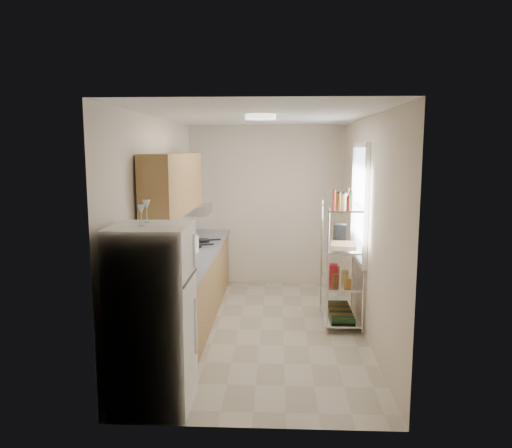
{
  "coord_description": "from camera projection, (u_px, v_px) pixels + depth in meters",
  "views": [
    {
      "loc": [
        0.2,
        -5.92,
        2.23
      ],
      "look_at": [
        -0.08,
        0.25,
        1.29
      ],
      "focal_mm": 35.0,
      "sensor_mm": 36.0,
      "label": 1
    }
  ],
  "objects": [
    {
      "name": "espresso_machine",
      "position": [
        340.0,
        232.0,
        6.59
      ],
      "size": [
        0.14,
        0.21,
        0.25
      ],
      "primitive_type": "cube",
      "rotation": [
        0.0,
        0.0,
        -0.01
      ],
      "color": "black",
      "rests_on": "bakers_rack"
    },
    {
      "name": "window",
      "position": [
        360.0,
        203.0,
        6.24
      ],
      "size": [
        0.06,
        1.0,
        1.46
      ],
      "primitive_type": "cube",
      "color": "white",
      "rests_on": "room"
    },
    {
      "name": "rice_cooker",
      "position": [
        188.0,
        244.0,
        6.44
      ],
      "size": [
        0.27,
        0.27,
        0.22
      ],
      "primitive_type": "cylinder",
      "color": "white",
      "rests_on": "counter_run"
    },
    {
      "name": "room",
      "position": [
        261.0,
        226.0,
        5.99
      ],
      "size": [
        2.52,
        4.42,
        2.62
      ],
      "color": "#BBAF97",
      "rests_on": "ground"
    },
    {
      "name": "range_hood",
      "position": [
        192.0,
        209.0,
        6.91
      ],
      "size": [
        0.5,
        0.6,
        0.12
      ],
      "primitive_type": "cube",
      "color": "#B7BABC",
      "rests_on": "room"
    },
    {
      "name": "upper_cabinets",
      "position": [
        175.0,
        183.0,
        6.06
      ],
      "size": [
        0.33,
        2.2,
        0.72
      ],
      "primitive_type": "cube",
      "color": "#B1874B",
      "rests_on": "room"
    },
    {
      "name": "wine_glass_b",
      "position": [
        141.0,
        216.0,
        4.09
      ],
      "size": [
        0.06,
        0.06,
        0.18
      ],
      "primitive_type": null,
      "color": "silver",
      "rests_on": "refrigerator"
    },
    {
      "name": "refrigerator",
      "position": [
        153.0,
        317.0,
        4.28
      ],
      "size": [
        0.66,
        0.66,
        1.59
      ],
      "primitive_type": "cube",
      "color": "white",
      "rests_on": "ground"
    },
    {
      "name": "ceiling_dome",
      "position": [
        261.0,
        117.0,
        5.5
      ],
      "size": [
        0.34,
        0.34,
        0.05
      ],
      "primitive_type": "cylinder",
      "color": "white",
      "rests_on": "room"
    },
    {
      "name": "bakers_rack",
      "position": [
        342.0,
        238.0,
        6.27
      ],
      "size": [
        0.45,
        0.9,
        1.73
      ],
      "color": "silver",
      "rests_on": "ground"
    },
    {
      "name": "cutting_board",
      "position": [
        344.0,
        245.0,
        6.3
      ],
      "size": [
        0.38,
        0.46,
        0.03
      ],
      "primitive_type": "cube",
      "rotation": [
        0.0,
        0.0,
        -0.15
      ],
      "color": "tan",
      "rests_on": "bakers_rack"
    },
    {
      "name": "wine_glass_a",
      "position": [
        147.0,
        211.0,
        4.29
      ],
      "size": [
        0.07,
        0.07,
        0.2
      ],
      "primitive_type": null,
      "color": "silver",
      "rests_on": "refrigerator"
    },
    {
      "name": "frying_pan_large",
      "position": [
        191.0,
        246.0,
        6.75
      ],
      "size": [
        0.38,
        0.38,
        0.05
      ],
      "primitive_type": "cylinder",
      "rotation": [
        0.0,
        0.0,
        0.44
      ],
      "color": "black",
      "rests_on": "counter_run"
    },
    {
      "name": "frying_pan_small",
      "position": [
        203.0,
        241.0,
        7.13
      ],
      "size": [
        0.26,
        0.26,
        0.04
      ],
      "primitive_type": "cylinder",
      "rotation": [
        0.0,
        0.0,
        0.36
      ],
      "color": "black",
      "rests_on": "counter_run"
    },
    {
      "name": "counter_run",
      "position": [
        193.0,
        284.0,
        6.59
      ],
      "size": [
        0.63,
        3.51,
        0.9
      ],
      "color": "#B1874B",
      "rests_on": "ground"
    },
    {
      "name": "storage_bag",
      "position": [
        333.0,
        271.0,
        6.5
      ],
      "size": [
        0.12,
        0.16,
        0.17
      ],
      "primitive_type": "cube",
      "rotation": [
        0.0,
        0.0,
        -0.12
      ],
      "color": "maroon",
      "rests_on": "bakers_rack"
    }
  ]
}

